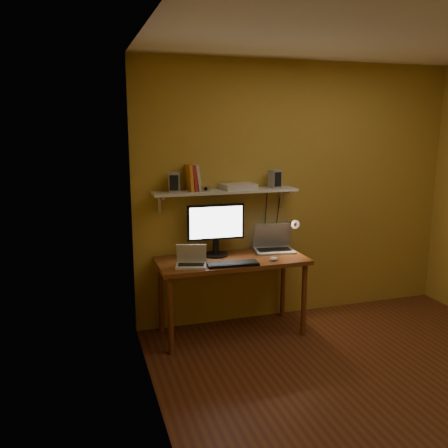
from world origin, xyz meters
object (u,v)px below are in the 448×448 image
object	(u,v)px
monitor	(216,227)
netbook	(191,260)
keyboard	(233,264)
speaker_left	(174,182)
router	(238,186)
wall_shelf	(226,192)
shelf_camera	(206,189)
speaker_right	(275,179)
laptop	(273,244)
desk_lamp	(291,230)
mouse	(274,259)
desk	(232,267)

from	to	relation	value
monitor	netbook	size ratio (longest dim) A/B	1.78
keyboard	speaker_left	bearing A→B (deg)	143.05
router	netbook	bearing A→B (deg)	-150.07
wall_shelf	keyboard	xyz separation A→B (m)	(-0.06, -0.39, -0.60)
speaker_left	shelf_camera	bearing A→B (deg)	2.72
speaker_left	netbook	bearing A→B (deg)	-62.25
speaker_right	monitor	bearing A→B (deg)	168.88
wall_shelf	speaker_left	distance (m)	0.50
laptop	netbook	size ratio (longest dim) A/B	1.34
shelf_camera	monitor	bearing A→B (deg)	3.21
netbook	desk_lamp	xyz separation A→B (m)	(1.08, 0.24, 0.15)
mouse	speaker_right	distance (m)	0.80
speaker_left	speaker_right	size ratio (longest dim) A/B	1.02
netbook	speaker_right	distance (m)	1.17
speaker_left	router	world-z (taller)	speaker_left
netbook	shelf_camera	world-z (taller)	shelf_camera
netbook	router	xyz separation A→B (m)	(0.55, 0.31, 0.60)
laptop	speaker_left	size ratio (longest dim) A/B	2.31
monitor	laptop	bearing A→B (deg)	2.65
speaker_left	monitor	bearing A→B (deg)	6.41
laptop	mouse	xyz separation A→B (m)	(-0.13, -0.33, -0.06)
speaker_left	keyboard	bearing A→B (deg)	-28.47
mouse	speaker_right	xyz separation A→B (m)	(0.15, 0.37, 0.70)
monitor	keyboard	size ratio (longest dim) A/B	1.20
keyboard	router	bearing A→B (deg)	70.76
mouse	router	size ratio (longest dim) A/B	0.29
desk_lamp	shelf_camera	size ratio (longest dim) A/B	3.92
speaker_left	speaker_right	xyz separation A→B (m)	(0.99, -0.01, -0.00)
mouse	router	xyz separation A→B (m)	(-0.22, 0.38, 0.63)
desk	wall_shelf	xyz separation A→B (m)	(0.00, 0.19, 0.69)
netbook	speaker_left	size ratio (longest dim) A/B	1.73
desk_lamp	laptop	bearing A→B (deg)	171.12
wall_shelf	router	xyz separation A→B (m)	(0.13, 0.01, 0.04)
laptop	mouse	distance (m)	0.36
monitor	desk_lamp	bearing A→B (deg)	0.49
monitor	laptop	distance (m)	0.63
wall_shelf	speaker_right	bearing A→B (deg)	-0.18
monitor	speaker_right	world-z (taller)	speaker_right
speaker_left	shelf_camera	distance (m)	0.29
keyboard	mouse	bearing A→B (deg)	8.58
keyboard	speaker_left	size ratio (longest dim) A/B	2.55
wall_shelf	netbook	xyz separation A→B (m)	(-0.42, -0.30, -0.55)
desk_lamp	speaker_left	world-z (taller)	speaker_left
monitor	speaker_right	distance (m)	0.75
laptop	router	distance (m)	0.68
wall_shelf	netbook	bearing A→B (deg)	-143.87
desk	netbook	world-z (taller)	netbook
netbook	mouse	world-z (taller)	netbook
desk	wall_shelf	distance (m)	0.72
mouse	desk	bearing A→B (deg)	154.81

